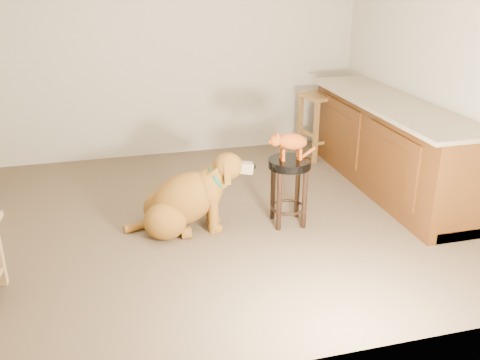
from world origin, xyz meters
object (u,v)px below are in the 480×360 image
object	(u,v)px
wood_stool	(320,124)
golden_retriever	(186,200)
padded_stool	(289,178)
tabby_kitten	(289,142)

from	to	relation	value
wood_stool	golden_retriever	size ratio (longest dim) A/B	0.66
padded_stool	tabby_kitten	world-z (taller)	tabby_kitten
padded_stool	golden_retriever	xyz separation A→B (m)	(-0.92, 0.12, -0.16)
padded_stool	tabby_kitten	bearing A→B (deg)	169.44
wood_stool	golden_retriever	bearing A→B (deg)	-141.49
tabby_kitten	padded_stool	bearing A→B (deg)	-5.72
padded_stool	wood_stool	xyz separation A→B (m)	(0.98, 1.63, -0.03)
tabby_kitten	golden_retriever	bearing A→B (deg)	177.57
padded_stool	wood_stool	bearing A→B (deg)	58.95
golden_retriever	padded_stool	bearing A→B (deg)	-1.60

